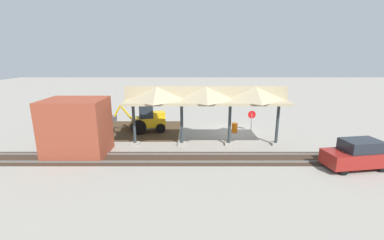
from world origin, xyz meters
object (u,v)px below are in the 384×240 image
(stop_sign, at_px, (252,117))
(distant_parked_car, at_px, (357,155))
(backhoe, at_px, (147,119))
(traffic_barrel, at_px, (235,128))
(brick_utility_building, at_px, (77,127))

(stop_sign, xyz_separation_m, distant_parked_car, (-5.07, 8.38, -0.50))
(backhoe, bearing_deg, distant_parked_car, 151.40)
(stop_sign, xyz_separation_m, traffic_barrel, (1.66, 0.25, -1.04))
(brick_utility_building, xyz_separation_m, traffic_barrel, (-12.65, -5.63, -1.66))
(distant_parked_car, distance_m, traffic_barrel, 10.57)
(stop_sign, distance_m, brick_utility_building, 15.48)
(brick_utility_building, bearing_deg, backhoe, -125.58)
(stop_sign, relative_size, backhoe, 0.40)
(brick_utility_building, distance_m, distant_parked_car, 19.57)
(stop_sign, distance_m, backhoe, 10.16)
(stop_sign, bearing_deg, backhoe, 0.45)
(traffic_barrel, bearing_deg, stop_sign, -171.43)
(backhoe, bearing_deg, brick_utility_building, 54.42)
(backhoe, bearing_deg, traffic_barrel, 178.86)
(distant_parked_car, xyz_separation_m, traffic_barrel, (6.73, -8.13, -0.53))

